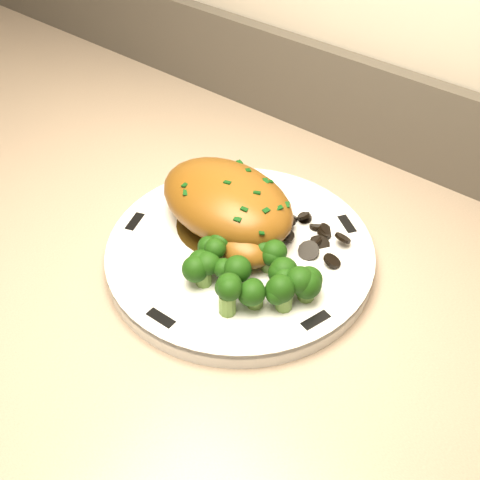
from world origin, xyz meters
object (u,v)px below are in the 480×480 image
Objects in this scene: plate at (240,254)px; chicken_breast at (229,206)px; counter at (89,385)px; broccoli_florets at (251,272)px.

chicken_breast is at bearing 150.43° from plate.
counter reaches higher than plate.
broccoli_florets is (0.04, -0.04, 0.03)m from plate.
broccoli_florets is at bearing -31.35° from chicken_breast.
chicken_breast reaches higher than broccoli_florets.
broccoli_florets reaches higher than plate.
plate is (0.30, 0.05, 0.46)m from counter.
plate is 0.07m from broccoli_florets.
counter is 7.52× the size of plate.
plate is 1.65× the size of chicken_breast.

